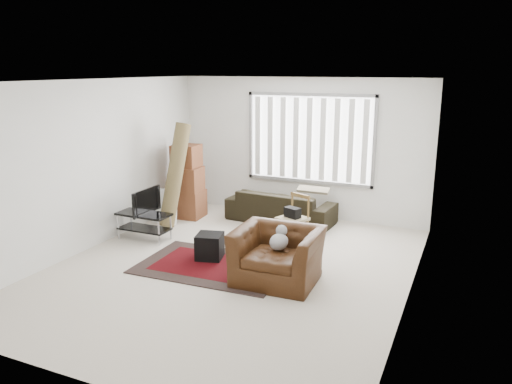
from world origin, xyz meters
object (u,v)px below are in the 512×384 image
at_px(side_chair, 293,216).
at_px(tv_stand, 144,220).
at_px(armchair, 278,252).
at_px(moving_boxes, 188,184).
at_px(sofa, 281,202).

bearing_deg(side_chair, tv_stand, -136.56).
distance_m(tv_stand, armchair, 2.81).
xyz_separation_m(tv_stand, moving_boxes, (-0.00, 1.44, 0.33)).
relative_size(tv_stand, moving_boxes, 0.65).
bearing_deg(sofa, moving_boxes, 17.68).
height_order(tv_stand, moving_boxes, moving_boxes).
distance_m(sofa, armchair, 2.75).
xyz_separation_m(side_chair, armchair, (0.35, -1.62, -0.02)).
xyz_separation_m(tv_stand, armchair, (2.72, -0.69, 0.09)).
bearing_deg(side_chair, sofa, 143.73).
xyz_separation_m(moving_boxes, side_chair, (2.37, -0.51, -0.22)).
relative_size(tv_stand, side_chair, 1.16).
height_order(tv_stand, sofa, sofa).
bearing_deg(side_chair, armchair, -55.65).
bearing_deg(armchair, moving_boxes, 139.87).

